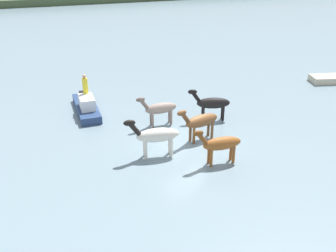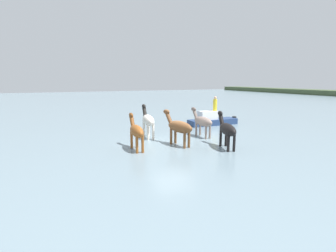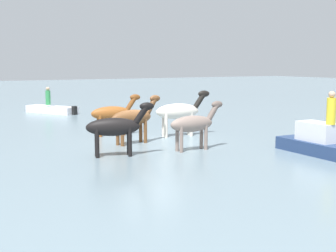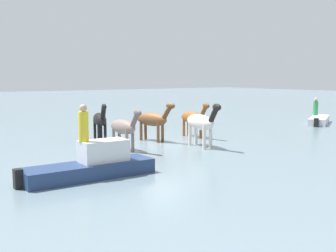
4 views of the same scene
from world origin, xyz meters
TOP-DOWN VIEW (x-y plane):
  - ground_plane at (0.00, 0.00)m, footprint 142.83×142.83m
  - horse_chestnut_trailing at (0.73, 0.05)m, footprint 2.56×1.00m
  - horse_dun_straggler at (-1.98, -0.80)m, footprint 2.68×0.89m
  - horse_pinto_flank at (0.63, -2.44)m, footprint 2.42×0.67m
  - horse_gray_outer at (-0.67, 2.50)m, footprint 2.39×0.61m
  - horse_rear_stallion at (2.40, 2.12)m, footprint 2.49×1.09m
  - boat_tender_starboard at (-4.32, 5.75)m, footprint 1.23×4.48m
  - boat_motor_center at (0.48, -13.38)m, footprint 2.82×3.86m
  - person_helmsman_aft at (-4.24, 5.97)m, footprint 0.32×0.32m
  - person_watcher_seated at (0.75, -13.31)m, footprint 0.32×0.32m

SIDE VIEW (x-z plane):
  - ground_plane at x=0.00m, z-range 0.00..0.00m
  - boat_motor_center at x=0.48m, z-range -0.20..0.52m
  - boat_tender_starboard at x=-4.32m, z-range -0.36..0.97m
  - horse_gray_outer at x=-0.67m, z-range 0.09..1.96m
  - horse_pinto_flank at x=0.63m, z-range 0.10..1.98m
  - horse_rear_stallion at x=2.40m, z-range 0.10..2.03m
  - horse_chestnut_trailing at x=0.73m, z-range 0.10..2.08m
  - person_watcher_seated at x=0.75m, z-range 0.52..1.71m
  - horse_dun_straggler at x=-1.98m, z-range 0.11..2.18m
  - person_helmsman_aft at x=-4.24m, z-range 1.13..2.32m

